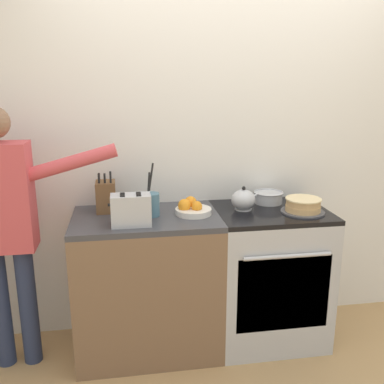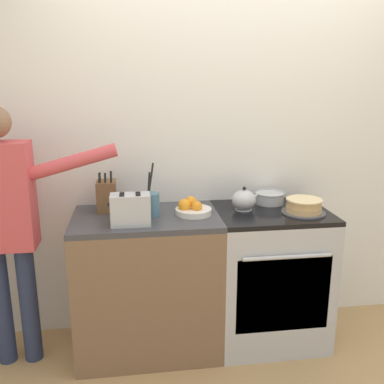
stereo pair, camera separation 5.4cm
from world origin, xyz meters
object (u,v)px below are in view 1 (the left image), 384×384
tea_kettle (244,200)px  utensil_crock (151,204)px  stove_range (268,275)px  person_baker (6,219)px  mixing_bowl (268,197)px  layer_cake (303,206)px  toaster (131,210)px  fruit_bowl (192,208)px  knife_block (106,196)px

tea_kettle → utensil_crock: (-0.60, -0.04, 0.01)m
stove_range → tea_kettle: size_ratio=4.85×
tea_kettle → person_baker: person_baker is taller
tea_kettle → mixing_bowl: 0.24m
layer_cake → tea_kettle: tea_kettle is taller
tea_kettle → mixing_bowl: (0.21, 0.12, -0.02)m
stove_range → layer_cake: (0.18, -0.08, 0.50)m
stove_range → toaster: (-0.91, -0.16, 0.55)m
utensil_crock → person_baker: size_ratio=0.20×
fruit_bowl → toaster: bearing=-157.4°
layer_cake → mixing_bowl: size_ratio=1.37×
mixing_bowl → layer_cake: bearing=-58.6°
stove_range → person_baker: bearing=-179.0°
tea_kettle → mixing_bowl: bearing=29.9°
utensil_crock → knife_block: bearing=153.9°
utensil_crock → stove_range: bearing=-0.3°
stove_range → utensil_crock: (-0.78, 0.00, 0.54)m
mixing_bowl → utensil_crock: size_ratio=0.61×
utensil_crock → person_baker: 0.85m
knife_block → mixing_bowl: bearing=1.1°
stove_range → tea_kettle: (-0.18, 0.04, 0.53)m
mixing_bowl → knife_block: knife_block is taller
utensil_crock → fruit_bowl: size_ratio=1.44×
person_baker → knife_block: bearing=15.4°
stove_range → person_baker: person_baker is taller
toaster → knife_block: bearing=117.2°
tea_kettle → knife_block: bearing=173.5°
knife_block → fruit_bowl: 0.55m
mixing_bowl → knife_block: size_ratio=0.75×
fruit_bowl → toaster: size_ratio=0.93×
knife_block → fruit_bowl: bearing=-14.5°
stove_range → fruit_bowl: 0.72m
toaster → utensil_crock: bearing=51.9°
knife_block → toaster: size_ratio=1.10×
utensil_crock → fruit_bowl: utensil_crock is taller
toaster → stove_range: bearing=9.7°
fruit_bowl → layer_cake: bearing=-6.8°
knife_block → utensil_crock: (0.28, -0.14, -0.02)m
fruit_bowl → person_baker: person_baker is taller
toaster → tea_kettle: bearing=15.1°
layer_cake → utensil_crock: bearing=174.9°
layer_cake → person_baker: 1.81m
stove_range → toaster: toaster is taller
knife_block → layer_cake: bearing=-10.2°
layer_cake → knife_block: size_ratio=1.03×
knife_block → toaster: (0.15, -0.30, -0.01)m
knife_block → toaster: knife_block is taller
layer_cake → tea_kettle: bearing=161.3°
tea_kettle → toaster: size_ratio=0.78×
tea_kettle → fruit_bowl: tea_kettle is taller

